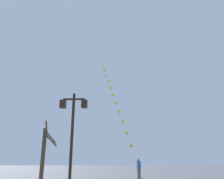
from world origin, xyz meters
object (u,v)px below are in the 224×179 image
kite_train (115,99)px  kite_flyer (139,168)px  bare_tree (44,152)px  twin_lantern_lamp_post (73,122)px

kite_train → kite_flyer: size_ratio=10.13×
kite_flyer → bare_tree: size_ratio=0.41×
twin_lantern_lamp_post → kite_train: kite_train is taller
twin_lantern_lamp_post → kite_flyer: twin_lantern_lamp_post is taller
twin_lantern_lamp_post → kite_flyer: (3.73, 8.70, -2.36)m
twin_lantern_lamp_post → kite_flyer: 9.76m
kite_train → kite_flyer: bearing=-76.2°
kite_train → bare_tree: 15.38m
twin_lantern_lamp_post → bare_tree: bearing=121.0°
twin_lantern_lamp_post → bare_tree: 5.79m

